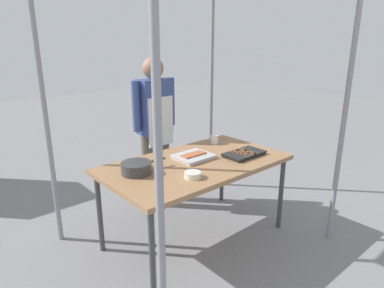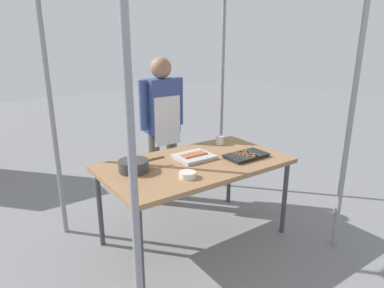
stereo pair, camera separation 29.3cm
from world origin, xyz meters
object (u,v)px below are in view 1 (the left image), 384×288
stall_table (196,168)px  cooking_wok (137,167)px  condiment_bowl (193,175)px  vendor_woman (155,120)px  tray_grilled_sausages (193,156)px  drink_cup_near_edge (214,139)px  tray_meat_skewers (244,154)px

stall_table → cooking_wok: cooking_wok is taller
cooking_wok → condiment_bowl: (0.28, -0.36, -0.03)m
vendor_woman → tray_grilled_sausages: bearing=80.8°
stall_table → tray_grilled_sausages: bearing=61.8°
cooking_wok → condiment_bowl: bearing=-52.2°
tray_grilled_sausages → drink_cup_near_edge: bearing=23.4°
tray_grilled_sausages → condiment_bowl: bearing=-131.8°
stall_table → tray_meat_skewers: size_ratio=4.16×
stall_table → vendor_woman: 0.89m
stall_table → drink_cup_near_edge: 0.58m
tray_grilled_sausages → vendor_woman: bearing=80.8°
drink_cup_near_edge → vendor_woman: bearing=120.4°
stall_table → drink_cup_near_edge: size_ratio=18.05×
condiment_bowl → vendor_woman: (0.42, 1.09, 0.17)m
stall_table → condiment_bowl: size_ratio=12.33×
tray_grilled_sausages → stall_table: bearing=-118.2°
tray_meat_skewers → cooking_wok: 1.01m
cooking_wok → tray_grilled_sausages: bearing=-2.9°
tray_grilled_sausages → condiment_bowl: (-0.29, -0.33, 0.00)m
tray_grilled_sausages → tray_meat_skewers: size_ratio=0.84×
condiment_bowl → drink_cup_near_edge: size_ratio=1.46×
cooking_wok → condiment_bowl: cooking_wok is taller
tray_meat_skewers → condiment_bowl: condiment_bowl is taller
vendor_woman → drink_cup_near_edge: bearing=120.4°
stall_table → vendor_woman: (0.17, 0.84, 0.24)m
condiment_bowl → drink_cup_near_edge: 0.91m
tray_meat_skewers → cooking_wok: bearing=164.2°
cooking_wok → condiment_bowl: size_ratio=3.10×
cooking_wok → vendor_woman: vendor_woman is taller
cooking_wok → drink_cup_near_edge: 1.04m
tray_meat_skewers → drink_cup_near_edge: size_ratio=4.34×
condiment_bowl → tray_meat_skewers: bearing=6.8°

